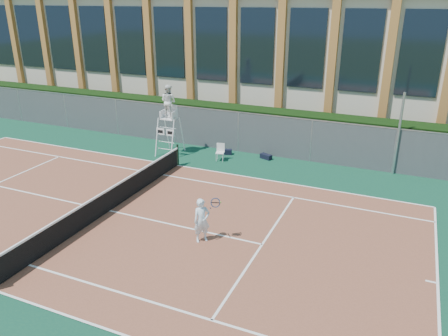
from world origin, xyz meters
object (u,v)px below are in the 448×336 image
at_px(plastic_chair, 220,150).
at_px(tennis_player, 202,220).
at_px(umpire_chair, 169,103).
at_px(steel_pole, 398,134).

relative_size(plastic_chair, tennis_player, 0.56).
relative_size(umpire_chair, tennis_player, 2.36).
distance_m(umpire_chair, plastic_chair, 3.68).
bearing_deg(tennis_player, steel_pole, 58.61).
bearing_deg(umpire_chair, plastic_chair, 1.38).
bearing_deg(steel_pole, umpire_chair, -171.71).
relative_size(steel_pole, plastic_chair, 4.42).
xyz_separation_m(steel_pole, umpire_chair, (-11.32, -1.65, 0.79)).
xyz_separation_m(plastic_chair, tennis_player, (2.73, -7.71, 0.29)).
bearing_deg(tennis_player, umpire_chair, 126.51).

